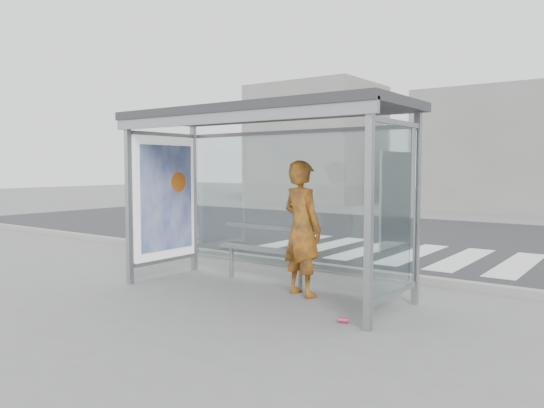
% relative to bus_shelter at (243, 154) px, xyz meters
% --- Properties ---
extents(ground, '(80.00, 80.00, 0.00)m').
position_rel_bus_shelter_xyz_m(ground, '(0.37, -0.06, -1.98)').
color(ground, slate).
rests_on(ground, ground).
extents(road, '(30.00, 10.00, 0.01)m').
position_rel_bus_shelter_xyz_m(road, '(0.37, 6.94, -1.98)').
color(road, '#28282A').
rests_on(road, ground).
extents(curb, '(30.00, 0.18, 0.12)m').
position_rel_bus_shelter_xyz_m(curb, '(0.37, 1.89, -1.92)').
color(curb, gray).
rests_on(curb, ground).
extents(crosswalk, '(7.55, 3.00, 0.00)m').
position_rel_bus_shelter_xyz_m(crosswalk, '(1.37, 4.44, -1.98)').
color(crosswalk, silver).
rests_on(crosswalk, ground).
extents(bus_shelter, '(4.25, 1.65, 2.62)m').
position_rel_bus_shelter_xyz_m(bus_shelter, '(0.00, 0.00, 0.00)').
color(bus_shelter, gray).
rests_on(bus_shelter, ground).
extents(building_left, '(6.00, 5.00, 6.00)m').
position_rel_bus_shelter_xyz_m(building_left, '(-9.63, 17.94, 1.02)').
color(building_left, slate).
rests_on(building_left, ground).
extents(building_center, '(8.00, 5.00, 5.00)m').
position_rel_bus_shelter_xyz_m(building_center, '(0.37, 17.94, 0.52)').
color(building_center, slate).
rests_on(building_center, ground).
extents(person, '(0.79, 0.63, 1.89)m').
position_rel_bus_shelter_xyz_m(person, '(0.90, 0.18, -1.04)').
color(person, red).
rests_on(person, ground).
extents(bench, '(1.71, 0.21, 0.89)m').
position_rel_bus_shelter_xyz_m(bench, '(0.00, 0.52, -1.46)').
color(bench, slate).
rests_on(bench, ground).
extents(soda_can, '(0.14, 0.10, 0.07)m').
position_rel_bus_shelter_xyz_m(soda_can, '(2.02, -0.66, -1.95)').
color(soda_can, '#CE3C76').
rests_on(soda_can, ground).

